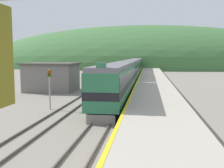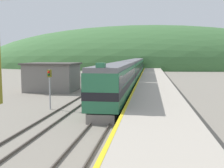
# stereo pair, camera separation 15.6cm
# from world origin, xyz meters

# --- Properties ---
(track_main) EXTENTS (1.52, 180.00, 0.16)m
(track_main) POSITION_xyz_m (0.00, 70.00, 0.08)
(track_main) COLOR #4C443D
(track_main) RESTS_ON ground
(track_siding) EXTENTS (1.52, 180.00, 0.16)m
(track_siding) POSITION_xyz_m (-4.17, 70.00, 0.08)
(track_siding) COLOR #4C443D
(track_siding) RESTS_ON ground
(platform) EXTENTS (5.27, 140.00, 1.09)m
(platform) POSITION_xyz_m (4.26, 50.00, 0.54)
(platform) COLOR #ADA393
(platform) RESTS_ON ground
(distant_hills) EXTENTS (155.24, 69.86, 36.75)m
(distant_hills) POSITION_xyz_m (0.00, 121.21, 0.00)
(distant_hills) COLOR #3D6B38
(distant_hills) RESTS_ON ground
(station_shed) EXTENTS (7.37, 6.16, 4.11)m
(station_shed) POSITION_xyz_m (-10.50, 37.27, 2.07)
(station_shed) COLOR slate
(station_shed) RESTS_ON ground
(express_train_lead_car) EXTENTS (2.85, 21.70, 4.63)m
(express_train_lead_car) POSITION_xyz_m (0.00, 30.15, 2.34)
(express_train_lead_car) COLOR black
(express_train_lead_car) RESTS_ON ground
(carriage_second) EXTENTS (2.84, 21.72, 4.27)m
(carriage_second) POSITION_xyz_m (0.00, 52.98, 2.32)
(carriage_second) COLOR black
(carriage_second) RESTS_ON ground
(carriage_third) EXTENTS (2.84, 21.72, 4.27)m
(carriage_third) POSITION_xyz_m (0.00, 75.58, 2.32)
(carriage_third) COLOR black
(carriage_third) RESTS_ON ground
(signal_post_siding) EXTENTS (0.36, 0.42, 3.89)m
(signal_post_siding) POSITION_xyz_m (-5.85, 24.50, 2.79)
(signal_post_siding) COLOR #9E9EA3
(signal_post_siding) RESTS_ON ground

